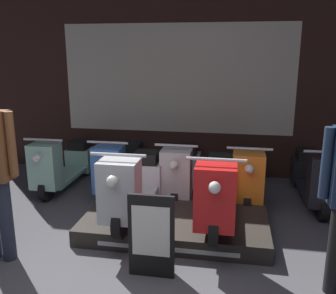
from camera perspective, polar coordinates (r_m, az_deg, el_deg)
name	(u,v)px	position (r m, az deg, el deg)	size (l,w,h in m)	color
shop_wall_back	(177,76)	(6.04, 1.40, 10.80)	(6.65, 0.09, 3.20)	#331E19
display_platform	(175,223)	(4.31, 1.15, -11.54)	(2.04, 1.13, 0.19)	#2D2823
scooter_display_left	(135,185)	(4.20, -5.10, -5.82)	(0.54, 1.59, 0.86)	black
scooter_display_right	(218,190)	(4.07, 7.56, -6.57)	(0.54, 1.59, 0.86)	black
scooter_backrow_0	(64,164)	(5.79, -15.55, -2.55)	(0.54, 1.59, 0.86)	black
scooter_backrow_1	(121,167)	(5.47, -7.10, -3.10)	(0.54, 1.59, 0.86)	black
scooter_backrow_2	(182,171)	(5.29, 2.16, -3.62)	(0.54, 1.59, 0.86)	black
scooter_backrow_3	(246,174)	(5.25, 11.84, -4.07)	(0.54, 1.59, 0.86)	black
scooter_backrow_4	(314,178)	(5.36, 21.40, -4.40)	(0.54, 1.59, 0.86)	black
price_sign_board	(151,236)	(3.39, -2.57, -13.41)	(0.41, 0.04, 0.78)	black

